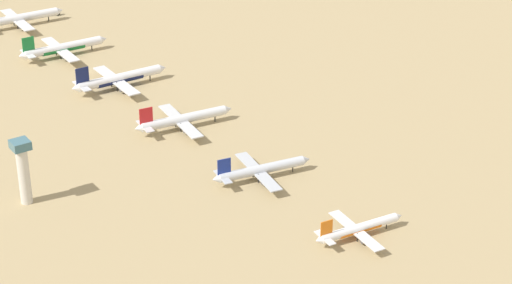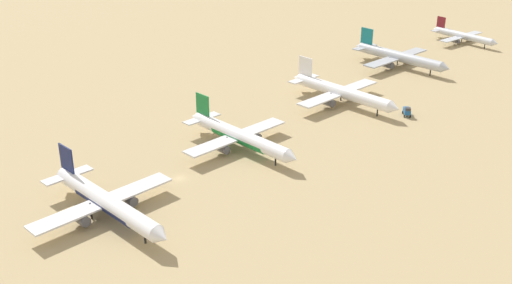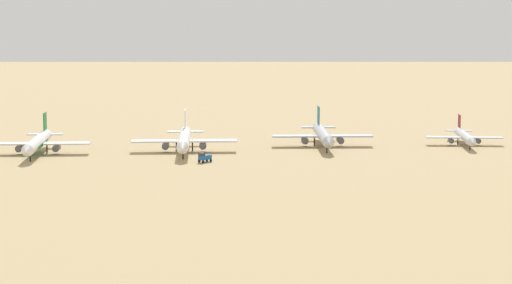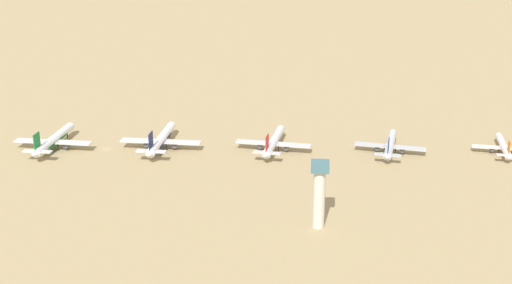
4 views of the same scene
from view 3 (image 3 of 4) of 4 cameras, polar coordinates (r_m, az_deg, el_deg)
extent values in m
cylinder|color=white|center=(401.90, -12.77, -0.01)|extent=(44.72, 6.33, 4.70)
cone|color=white|center=(378.27, -13.39, -0.54)|extent=(4.13, 4.75, 4.61)
cone|color=white|center=(425.35, -12.22, 0.46)|extent=(3.62, 4.36, 4.23)
cube|color=#197A38|center=(420.29, -12.34, 1.12)|extent=(6.82, 0.68, 8.67)
cube|color=silver|center=(421.66, -12.31, 0.45)|extent=(4.50, 14.99, 0.45)
cube|color=silver|center=(403.82, -12.72, -0.08)|extent=(7.73, 42.30, 0.56)
cylinder|color=#4C4C54|center=(401.89, -11.70, -0.34)|extent=(5.30, 3.04, 2.85)
cylinder|color=#4C4C54|center=(404.45, -13.78, -0.35)|extent=(5.30, 3.04, 2.85)
cylinder|color=black|center=(385.83, -13.18, -0.78)|extent=(0.54, 0.54, 4.73)
cylinder|color=black|center=(404.78, -12.24, -0.34)|extent=(0.54, 0.54, 4.73)
cylinder|color=black|center=(405.88, -13.13, -0.34)|extent=(0.54, 0.54, 4.73)
cylinder|color=#197A38|center=(401.95, -12.77, -0.06)|extent=(24.67, 5.61, 4.71)
cylinder|color=white|center=(399.13, -4.26, 0.15)|extent=(46.36, 6.71, 4.88)
cone|color=white|center=(374.26, -4.37, -0.40)|extent=(4.29, 4.94, 4.78)
cone|color=white|center=(423.79, -4.17, 0.62)|extent=(3.77, 4.53, 4.39)
cube|color=white|center=(418.48, -4.20, 1.31)|extent=(7.07, 0.73, 8.98)
cube|color=silver|center=(419.91, -4.19, 0.62)|extent=(4.72, 15.55, 0.46)
cube|color=silver|center=(401.16, -4.25, 0.07)|extent=(8.15, 43.86, 0.58)
cylinder|color=#4C4C54|center=(400.26, -3.15, -0.20)|extent=(5.50, 3.16, 2.95)
cylinder|color=#4C4C54|center=(400.69, -5.36, -0.21)|extent=(5.50, 3.16, 2.95)
cylinder|color=black|center=(382.21, -4.33, -0.66)|extent=(0.56, 0.56, 4.90)
cylinder|color=black|center=(402.65, -3.77, -0.20)|extent=(0.56, 0.56, 4.90)
cylinder|color=black|center=(402.84, -4.72, -0.20)|extent=(0.56, 0.56, 4.90)
cylinder|color=#B2B7C1|center=(414.32, 3.96, 0.44)|extent=(45.94, 7.36, 4.83)
cone|color=#B2B7C1|center=(389.80, 4.33, -0.06)|extent=(4.32, 4.95, 4.73)
cone|color=#B2B7C1|center=(438.63, 3.64, 0.88)|extent=(3.79, 4.54, 4.35)
cube|color=#14727F|center=(433.42, 3.70, 1.54)|extent=(7.00, 0.83, 8.89)
cube|color=#A4A8B2|center=(434.81, 3.69, 0.88)|extent=(4.90, 15.45, 0.46)
cube|color=#A4A8B2|center=(416.31, 3.93, 0.36)|extent=(8.74, 43.48, 0.57)
cylinder|color=#4C4C54|center=(416.38, 4.99, 0.11)|extent=(5.49, 3.21, 2.92)
cylinder|color=#4C4C54|center=(414.86, 2.90, 0.10)|extent=(5.49, 3.21, 2.92)
cylinder|color=black|center=(397.62, 4.21, -0.31)|extent=(0.56, 0.56, 4.85)
cylinder|color=black|center=(418.19, 4.37, 0.11)|extent=(0.56, 0.56, 4.85)
cylinder|color=black|center=(417.54, 3.46, 0.10)|extent=(0.56, 0.56, 4.85)
cylinder|color=silver|center=(426.78, 12.22, 0.33)|extent=(35.04, 8.21, 3.68)
cone|color=silver|center=(408.27, 12.66, -0.04)|extent=(3.54, 3.98, 3.61)
cone|color=silver|center=(445.14, 11.82, 0.67)|extent=(3.12, 3.64, 3.31)
cube|color=maroon|center=(441.19, 11.90, 1.16)|extent=(5.32, 1.03, 6.78)
cube|color=#B6BBC5|center=(442.26, 11.88, 0.66)|extent=(4.59, 11.93, 0.35)
cube|color=#B6BBC5|center=(428.29, 12.18, 0.27)|extent=(9.11, 33.27, 0.44)
cylinder|color=#4C4C54|center=(428.73, 12.96, 0.08)|extent=(4.32, 2.74, 2.23)
cylinder|color=#4C4C54|center=(426.78, 11.43, 0.09)|extent=(4.32, 2.74, 2.23)
cylinder|color=black|center=(414.17, 12.51, -0.23)|extent=(0.43, 0.43, 3.70)
cylinder|color=black|center=(429.88, 12.49, 0.08)|extent=(0.43, 0.43, 3.70)
cylinder|color=black|center=(429.04, 11.82, 0.09)|extent=(0.43, 0.43, 3.70)
cube|color=#1E5999|center=(374.63, -3.03, -0.91)|extent=(5.09, 5.47, 1.70)
cube|color=#333338|center=(373.29, -3.23, -0.72)|extent=(2.74, 2.71, 1.10)
cylinder|color=black|center=(372.71, -3.14, -1.17)|extent=(0.97, 1.07, 1.10)
cylinder|color=black|center=(374.41, -3.37, -1.13)|extent=(0.97, 1.07, 1.10)
cylinder|color=black|center=(375.30, -2.69, -1.10)|extent=(0.97, 1.07, 1.10)
cylinder|color=black|center=(376.99, -2.92, -1.06)|extent=(0.97, 1.07, 1.10)
camera|label=1|loc=(807.63, -48.45, 15.42)|focal=68.29mm
camera|label=2|loc=(320.80, -42.67, 11.33)|focal=43.89mm
camera|label=4|loc=(743.23, -20.55, 12.36)|focal=46.15mm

